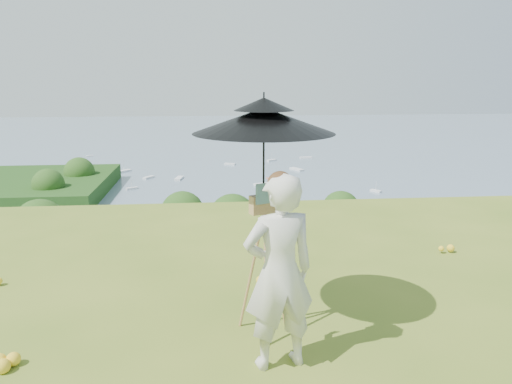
{
  "coord_description": "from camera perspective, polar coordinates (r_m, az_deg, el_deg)",
  "views": [
    {
      "loc": [
        -2.06,
        -3.14,
        2.6
      ],
      "look_at": [
        -1.41,
        3.94,
        0.93
      ],
      "focal_mm": 35.0,
      "sensor_mm": 36.0,
      "label": 1
    }
  ],
  "objects": [
    {
      "name": "shoreline_tier",
      "position": [
        87.17,
        -3.44,
        -13.08
      ],
      "size": [
        170.0,
        28.0,
        8.0
      ],
      "primitive_type": "cube",
      "color": "#6F6859",
      "rests_on": "bay_water"
    },
    {
      "name": "bay_water",
      "position": [
        245.89,
        -4.72,
        4.62
      ],
      "size": [
        700.0,
        700.0,
        0.0
      ],
      "primitive_type": "plane",
      "color": "slate",
      "rests_on": "ground"
    },
    {
      "name": "slope_trees",
      "position": [
        42.05,
        -2.0,
        -11.52
      ],
      "size": [
        110.0,
        50.0,
        6.0
      ],
      "primitive_type": null,
      "color": "#1E4314",
      "rests_on": "forest_slope"
    },
    {
      "name": "harbor_town",
      "position": [
        84.5,
        -3.5,
        -9.12
      ],
      "size": [
        110.0,
        22.0,
        5.0
      ],
      "primitive_type": null,
      "color": "silver",
      "rests_on": "shoreline_tier"
    },
    {
      "name": "moored_boats",
      "position": [
        168.42,
        -8.68,
        0.65
      ],
      "size": [
        140.0,
        140.0,
        0.7
      ],
      "primitive_type": null,
      "color": "silver",
      "rests_on": "bay_water"
    },
    {
      "name": "painter",
      "position": [
        4.45,
        2.66,
        -9.18
      ],
      "size": [
        0.74,
        0.57,
        1.8
      ],
      "primitive_type": "imported",
      "rotation": [
        0.0,
        0.0,
        3.38
      ],
      "color": "silver",
      "rests_on": "ground"
    },
    {
      "name": "field_easel",
      "position": [
        5.04,
        0.98,
        -7.69
      ],
      "size": [
        0.8,
        0.8,
        1.59
      ],
      "primitive_type": null,
      "rotation": [
        0.0,
        0.0,
        0.41
      ],
      "color": "#915D3C",
      "rests_on": "ground"
    },
    {
      "name": "sun_umbrella",
      "position": [
        4.79,
        0.88,
        4.58
      ],
      "size": [
        1.68,
        1.68,
        1.13
      ],
      "primitive_type": null,
      "rotation": [
        0.0,
        0.0,
        0.27
      ],
      "color": "black",
      "rests_on": "field_easel"
    },
    {
      "name": "painter_cap",
      "position": [
        4.2,
        2.78,
        1.57
      ],
      "size": [
        0.29,
        0.32,
        0.1
      ],
      "primitive_type": null,
      "rotation": [
        0.0,
        0.0,
        0.39
      ],
      "color": "#CF7174",
      "rests_on": "painter"
    }
  ]
}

